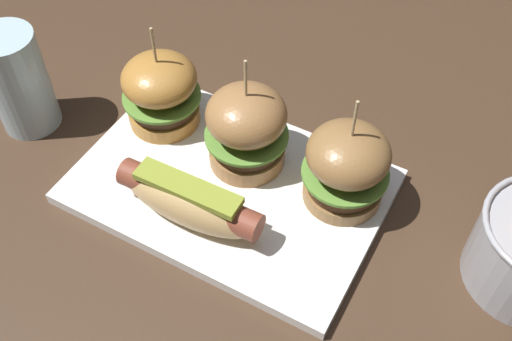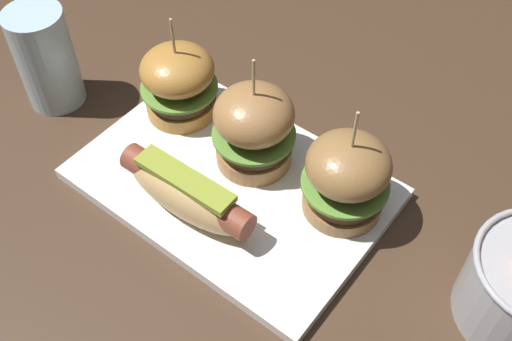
{
  "view_description": "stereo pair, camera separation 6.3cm",
  "coord_description": "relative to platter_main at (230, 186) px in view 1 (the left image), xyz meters",
  "views": [
    {
      "loc": [
        0.23,
        -0.36,
        0.54
      ],
      "look_at": [
        0.03,
        0.0,
        0.05
      ],
      "focal_mm": 42.65,
      "sensor_mm": 36.0,
      "label": 1
    },
    {
      "loc": [
        0.28,
        -0.32,
        0.54
      ],
      "look_at": [
        0.03,
        0.0,
        0.05
      ],
      "focal_mm": 42.65,
      "sensor_mm": 36.0,
      "label": 2
    }
  ],
  "objects": [
    {
      "name": "slider_center",
      "position": [
        -0.0,
        0.04,
        0.06
      ],
      "size": [
        0.09,
        0.09,
        0.14
      ],
      "color": "#A07041",
      "rests_on": "platter_main"
    },
    {
      "name": "hot_dog",
      "position": [
        -0.01,
        -0.06,
        0.04
      ],
      "size": [
        0.16,
        0.05,
        0.05
      ],
      "color": "tan",
      "rests_on": "platter_main"
    },
    {
      "name": "ground_plane",
      "position": [
        0.0,
        0.0,
        -0.01
      ],
      "size": [
        3.0,
        3.0,
        0.0
      ],
      "primitive_type": "plane",
      "color": "#422D1E"
    },
    {
      "name": "platter_main",
      "position": [
        0.0,
        0.0,
        0.0
      ],
      "size": [
        0.34,
        0.23,
        0.01
      ],
      "primitive_type": "cube",
      "color": "white",
      "rests_on": "ground"
    },
    {
      "name": "slider_right",
      "position": [
        0.12,
        0.04,
        0.06
      ],
      "size": [
        0.09,
        0.09,
        0.14
      ],
      "color": "olive",
      "rests_on": "platter_main"
    },
    {
      "name": "slider_left",
      "position": [
        -0.12,
        0.05,
        0.05
      ],
      "size": [
        0.09,
        0.09,
        0.13
      ],
      "color": "#B47A35",
      "rests_on": "platter_main"
    },
    {
      "name": "water_glass",
      "position": [
        -0.27,
        -0.02,
        0.06
      ],
      "size": [
        0.07,
        0.07,
        0.13
      ],
      "primitive_type": "cylinder",
      "color": "silver",
      "rests_on": "ground"
    }
  ]
}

